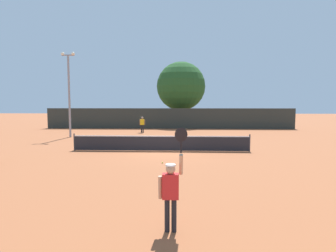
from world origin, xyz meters
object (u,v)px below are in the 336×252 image
Objects in this scene: player_receiving at (142,123)px; parked_car_near at (113,118)px; light_pole at (69,89)px; large_tree at (181,86)px; tennis_ball at (162,163)px; player_serving at (171,187)px; parked_car_mid at (245,119)px.

parked_car_near reaches higher than player_receiving.
light_pole is 15.83m from large_tree.
parked_car_near reaches higher than tennis_ball.
player_serving is at bearing -90.87° from large_tree.
parked_car_near is (-9.49, 33.41, -0.28)m from player_serving.
large_tree reaches higher than parked_car_near.
player_serving is 7.27m from tennis_ball.
parked_car_near is (-5.98, 12.22, -0.18)m from player_receiving.
player_serving reaches higher than parked_car_mid.
player_receiving is (-3.51, 21.19, -0.10)m from player_serving.
large_tree is 1.96× the size of parked_car_mid.
light_pole is at bearing -88.61° from parked_car_near.
light_pole is (-8.73, 10.15, 4.20)m from tennis_ball.
parked_car_mid reaches higher than player_receiving.
player_serving reaches higher than player_receiving.
player_receiving is at bearing -114.95° from large_tree.
light_pole is (-5.85, -3.87, 3.27)m from player_receiving.
parked_car_mid is (8.76, 1.47, -4.38)m from large_tree.
tennis_ball is at bearing 101.61° from player_receiving.
parked_car_near is (-8.86, 26.23, 0.74)m from tennis_ball.
large_tree is at bearing -172.28° from parked_car_mid.
tennis_ball is at bearing -114.09° from parked_car_mid.
parked_car_mid reaches higher than tennis_ball.
player_receiving is 13.60m from parked_car_near.
parked_car_near is at bearing 108.65° from tennis_ball.
large_tree is 1.97× the size of parked_car_near.
tennis_ball is 27.70m from parked_car_near.
tennis_ball is (-0.64, 7.17, -1.02)m from player_serving.
parked_car_near is at bearing 159.62° from large_tree.
tennis_ball is at bearing -92.76° from large_tree.
player_receiving is at bearing 33.45° from light_pole.
parked_car_mid is (12.73, 9.99, -0.18)m from player_receiving.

